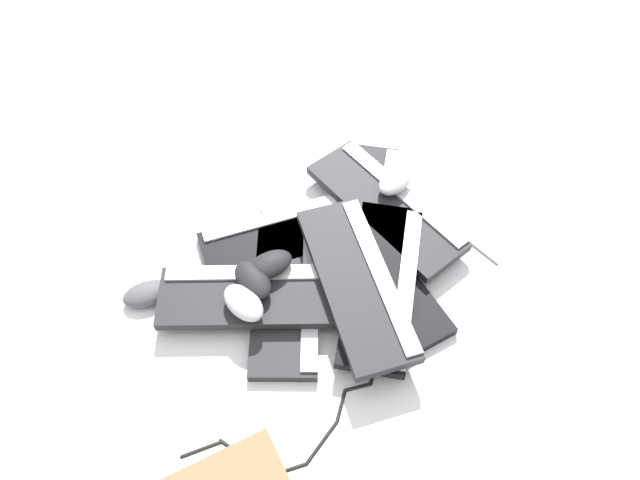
{
  "coord_description": "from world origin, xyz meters",
  "views": [
    {
      "loc": [
        0.72,
        0.38,
        1.26
      ],
      "look_at": [
        -0.01,
        -0.08,
        0.04
      ],
      "focal_mm": 35.0,
      "sensor_mm": 36.0,
      "label": 1
    }
  ],
  "objects_px": {
    "keyboard_6": "(357,282)",
    "mouse_1": "(397,181)",
    "keyboard_4": "(383,283)",
    "mouse_4": "(243,303)",
    "mouse_3": "(269,265)",
    "keyboard_5": "(386,206)",
    "mouse_0": "(253,280)",
    "keyboard_2": "(364,212)",
    "keyboard_1": "(375,273)",
    "keyboard_7": "(257,296)",
    "keyboard_3": "(291,234)",
    "keyboard_0": "(288,290)",
    "mouse_2": "(147,294)"
  },
  "relations": [
    {
      "from": "keyboard_1",
      "to": "keyboard_4",
      "type": "xyz_separation_m",
      "value": [
        0.03,
        0.04,
        0.03
      ]
    },
    {
      "from": "keyboard_3",
      "to": "mouse_4",
      "type": "relative_size",
      "value": 3.97
    },
    {
      "from": "keyboard_4",
      "to": "keyboard_0",
      "type": "bearing_deg",
      "value": -57.91
    },
    {
      "from": "mouse_1",
      "to": "keyboard_6",
      "type": "bearing_deg",
      "value": 19.53
    },
    {
      "from": "keyboard_5",
      "to": "mouse_0",
      "type": "xyz_separation_m",
      "value": [
        0.37,
        -0.14,
        0.04
      ]
    },
    {
      "from": "keyboard_5",
      "to": "keyboard_2",
      "type": "bearing_deg",
      "value": -63.74
    },
    {
      "from": "keyboard_5",
      "to": "mouse_1",
      "type": "xyz_separation_m",
      "value": [
        -0.06,
        -0.01,
        0.04
      ]
    },
    {
      "from": "keyboard_0",
      "to": "keyboard_6",
      "type": "xyz_separation_m",
      "value": [
        -0.07,
        0.14,
        0.06
      ]
    },
    {
      "from": "keyboard_2",
      "to": "keyboard_7",
      "type": "height_order",
      "value": "keyboard_7"
    },
    {
      "from": "keyboard_0",
      "to": "keyboard_1",
      "type": "xyz_separation_m",
      "value": [
        -0.15,
        0.15,
        0.0
      ]
    },
    {
      "from": "keyboard_2",
      "to": "keyboard_3",
      "type": "relative_size",
      "value": 1.06
    },
    {
      "from": "keyboard_6",
      "to": "mouse_1",
      "type": "relative_size",
      "value": 3.91
    },
    {
      "from": "keyboard_1",
      "to": "keyboard_6",
      "type": "bearing_deg",
      "value": -5.99
    },
    {
      "from": "keyboard_6",
      "to": "mouse_1",
      "type": "xyz_separation_m",
      "value": [
        -0.3,
        -0.06,
        0.01
      ]
    },
    {
      "from": "keyboard_3",
      "to": "mouse_2",
      "type": "xyz_separation_m",
      "value": [
        0.32,
        -0.19,
        0.01
      ]
    },
    {
      "from": "keyboard_6",
      "to": "mouse_1",
      "type": "bearing_deg",
      "value": -168.61
    },
    {
      "from": "keyboard_4",
      "to": "mouse_2",
      "type": "distance_m",
      "value": 0.54
    },
    {
      "from": "keyboard_5",
      "to": "mouse_0",
      "type": "bearing_deg",
      "value": -20.98
    },
    {
      "from": "keyboard_4",
      "to": "mouse_3",
      "type": "xyz_separation_m",
      "value": [
        0.11,
        -0.23,
        0.04
      ]
    },
    {
      "from": "keyboard_6",
      "to": "keyboard_7",
      "type": "xyz_separation_m",
      "value": [
        0.14,
        -0.18,
        -0.03
      ]
    },
    {
      "from": "keyboard_2",
      "to": "mouse_4",
      "type": "xyz_separation_m",
      "value": [
        0.4,
        -0.08,
        0.07
      ]
    },
    {
      "from": "keyboard_4",
      "to": "mouse_4",
      "type": "height_order",
      "value": "mouse_4"
    },
    {
      "from": "keyboard_4",
      "to": "keyboard_5",
      "type": "height_order",
      "value": "same"
    },
    {
      "from": "keyboard_1",
      "to": "mouse_3",
      "type": "relative_size",
      "value": 4.16
    },
    {
      "from": "mouse_1",
      "to": "mouse_0",
      "type": "bearing_deg",
      "value": -9.57
    },
    {
      "from": "keyboard_0",
      "to": "mouse_2",
      "type": "distance_m",
      "value": 0.32
    },
    {
      "from": "keyboard_3",
      "to": "keyboard_6",
      "type": "bearing_deg",
      "value": 73.17
    },
    {
      "from": "keyboard_3",
      "to": "keyboard_5",
      "type": "xyz_separation_m",
      "value": [
        -0.18,
        0.17,
        0.03
      ]
    },
    {
      "from": "keyboard_7",
      "to": "mouse_3",
      "type": "relative_size",
      "value": 4.1
    },
    {
      "from": "keyboard_1",
      "to": "keyboard_5",
      "type": "relative_size",
      "value": 0.99
    },
    {
      "from": "keyboard_7",
      "to": "keyboard_0",
      "type": "bearing_deg",
      "value": 147.74
    },
    {
      "from": "mouse_0",
      "to": "mouse_3",
      "type": "relative_size",
      "value": 1.0
    },
    {
      "from": "keyboard_7",
      "to": "keyboard_1",
      "type": "bearing_deg",
      "value": 138.26
    },
    {
      "from": "mouse_4",
      "to": "mouse_3",
      "type": "bearing_deg",
      "value": -70.61
    },
    {
      "from": "mouse_1",
      "to": "keyboard_2",
      "type": "bearing_deg",
      "value": -19.71
    },
    {
      "from": "mouse_4",
      "to": "keyboard_2",
      "type": "bearing_deg",
      "value": -85.56
    },
    {
      "from": "keyboard_2",
      "to": "keyboard_4",
      "type": "distance_m",
      "value": 0.23
    },
    {
      "from": "keyboard_1",
      "to": "keyboard_2",
      "type": "bearing_deg",
      "value": -142.33
    },
    {
      "from": "keyboard_3",
      "to": "mouse_3",
      "type": "bearing_deg",
      "value": 14.09
    },
    {
      "from": "keyboard_0",
      "to": "keyboard_2",
      "type": "xyz_separation_m",
      "value": [
        -0.29,
        0.04,
        0.0
      ]
    },
    {
      "from": "keyboard_3",
      "to": "keyboard_2",
      "type": "bearing_deg",
      "value": 142.46
    },
    {
      "from": "keyboard_5",
      "to": "keyboard_0",
      "type": "bearing_deg",
      "value": -14.93
    },
    {
      "from": "keyboard_2",
      "to": "keyboard_3",
      "type": "height_order",
      "value": "same"
    },
    {
      "from": "keyboard_1",
      "to": "mouse_0",
      "type": "relative_size",
      "value": 4.16
    },
    {
      "from": "keyboard_5",
      "to": "mouse_0",
      "type": "height_order",
      "value": "mouse_0"
    },
    {
      "from": "keyboard_0",
      "to": "keyboard_2",
      "type": "distance_m",
      "value": 0.3
    },
    {
      "from": "mouse_2",
      "to": "keyboard_2",
      "type": "bearing_deg",
      "value": -174.86
    },
    {
      "from": "keyboard_7",
      "to": "mouse_0",
      "type": "bearing_deg",
      "value": -128.89
    },
    {
      "from": "mouse_3",
      "to": "mouse_4",
      "type": "height_order",
      "value": "same"
    },
    {
      "from": "mouse_0",
      "to": "mouse_1",
      "type": "height_order",
      "value": "same"
    }
  ]
}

